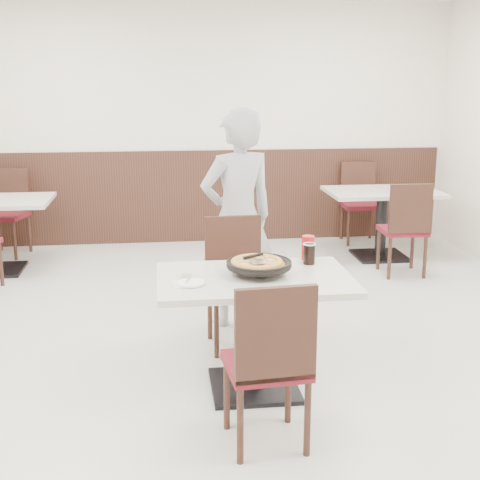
{
  "coord_description": "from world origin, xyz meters",
  "views": [
    {
      "loc": [
        -0.46,
        -4.43,
        1.95
      ],
      "look_at": [
        0.04,
        -0.3,
        0.93
      ],
      "focal_mm": 50.0,
      "sensor_mm": 36.0,
      "label": 1
    }
  ],
  "objects": [
    {
      "name": "floor",
      "position": [
        0.0,
        0.0,
        0.0
      ],
      "size": [
        7.0,
        7.0,
        0.0
      ],
      "primitive_type": "plane",
      "color": "#BBBBB6",
      "rests_on": "ground"
    },
    {
      "name": "wall_back",
      "position": [
        0.0,
        3.5,
        1.4
      ],
      "size": [
        6.0,
        0.04,
        2.8
      ],
      "primitive_type": "cube",
      "color": "silver",
      "rests_on": "floor"
    },
    {
      "name": "wall_front",
      "position": [
        0.0,
        -3.5,
        1.4
      ],
      "size": [
        6.0,
        0.04,
        2.8
      ],
      "primitive_type": "cube",
      "color": "silver",
      "rests_on": "floor"
    },
    {
      "name": "wainscot_back",
      "position": [
        0.0,
        3.48,
        0.55
      ],
      "size": [
        5.9,
        0.03,
        1.1
      ],
      "primitive_type": "cube",
      "color": "black",
      "rests_on": "floor"
    },
    {
      "name": "main_table",
      "position": [
        0.11,
        -0.52,
        0.38
      ],
      "size": [
        1.23,
        0.85,
        0.75
      ],
      "primitive_type": null,
      "rotation": [
        0.0,
        0.0,
        -0.04
      ],
      "color": "beige",
      "rests_on": "floor"
    },
    {
      "name": "chair_near",
      "position": [
        0.08,
        -1.16,
        0.47
      ],
      "size": [
        0.46,
        0.46,
        0.95
      ],
      "primitive_type": null,
      "rotation": [
        0.0,
        0.0,
        0.09
      ],
      "color": "black",
      "rests_on": "floor"
    },
    {
      "name": "chair_far",
      "position": [
        0.08,
        0.18,
        0.47
      ],
      "size": [
        0.44,
        0.44,
        0.95
      ],
      "primitive_type": null,
      "rotation": [
        0.0,
        0.0,
        3.19
      ],
      "color": "black",
      "rests_on": "floor"
    },
    {
      "name": "trivet",
      "position": [
        0.15,
        -0.51,
        0.77
      ],
      "size": [
        0.12,
        0.12,
        0.04
      ],
      "primitive_type": "cylinder",
      "rotation": [
        0.0,
        0.0,
        -0.04
      ],
      "color": "black",
      "rests_on": "main_table"
    },
    {
      "name": "pizza_pan",
      "position": [
        0.14,
        -0.48,
        0.79
      ],
      "size": [
        0.38,
        0.38,
        0.01
      ],
      "primitive_type": "cylinder",
      "rotation": [
        0.0,
        0.0,
        -0.04
      ],
      "color": "black",
      "rests_on": "trivet"
    },
    {
      "name": "pizza",
      "position": [
        0.13,
        -0.47,
        0.81
      ],
      "size": [
        0.36,
        0.36,
        0.02
      ],
      "primitive_type": "cylinder",
      "rotation": [
        0.0,
        0.0,
        -0.04
      ],
      "color": "gold",
      "rests_on": "pizza_pan"
    },
    {
      "name": "pizza_server",
      "position": [
        0.13,
        -0.51,
        0.84
      ],
      "size": [
        0.09,
        0.11,
        0.0
      ],
      "primitive_type": "cube",
      "rotation": [
        0.0,
        0.0,
        0.13
      ],
      "color": "silver",
      "rests_on": "pizza"
    },
    {
      "name": "napkin",
      "position": [
        -0.32,
        -0.61,
        0.75
      ],
      "size": [
        0.17,
        0.17,
        0.0
      ],
      "primitive_type": "cube",
      "rotation": [
        0.0,
        0.0,
        0.1
      ],
      "color": "silver",
      "rests_on": "main_table"
    },
    {
      "name": "side_plate",
      "position": [
        -0.29,
        -0.63,
        0.76
      ],
      "size": [
        0.17,
        0.17,
        0.01
      ],
      "primitive_type": "cylinder",
      "rotation": [
        0.0,
        0.0,
        -0.04
      ],
      "color": "white",
      "rests_on": "napkin"
    },
    {
      "name": "fork",
      "position": [
        -0.3,
        -0.57,
        0.77
      ],
      "size": [
        0.05,
        0.15,
        0.0
      ],
      "primitive_type": "cube",
      "rotation": [
        0.0,
        0.0,
        -0.25
      ],
      "color": "silver",
      "rests_on": "side_plate"
    },
    {
      "name": "cola_glass",
      "position": [
        0.5,
        -0.28,
        0.81
      ],
      "size": [
        0.08,
        0.08,
        0.13
      ],
      "primitive_type": "cylinder",
      "rotation": [
        0.0,
        0.0,
        -0.04
      ],
      "color": "black",
      "rests_on": "main_table"
    },
    {
      "name": "red_cup",
      "position": [
        0.52,
        -0.15,
        0.83
      ],
      "size": [
        0.09,
        0.09,
        0.16
      ],
      "primitive_type": "cylinder",
      "rotation": [
        0.0,
        0.0,
        -0.04
      ],
      "color": "#B50F11",
      "rests_on": "main_table"
    },
    {
      "name": "diner_person",
      "position": [
        0.14,
        0.69,
        0.86
      ],
      "size": [
        0.73,
        0.6,
        1.73
      ],
      "primitive_type": "imported",
      "rotation": [
        0.0,
        0.0,
        3.49
      ],
      "color": "#AAAAAF",
      "rests_on": "floor"
    },
    {
      "name": "bg_chair_left_far",
      "position": [
        -2.17,
        3.08,
        0.47
      ],
      "size": [
        0.52,
        0.52,
        0.95
      ],
      "primitive_type": null,
      "rotation": [
        0.0,
        0.0,
        2.87
      ],
      "color": "black",
      "rests_on": "floor"
    },
    {
      "name": "bg_table_right",
      "position": [
        1.95,
        2.49,
        0.38
      ],
      "size": [
        1.22,
        0.83,
        0.75
      ],
      "primitive_type": null,
      "rotation": [
        0.0,
        0.0,
        0.03
      ],
      "color": "beige",
      "rests_on": "floor"
    },
    {
      "name": "bg_chair_right_near",
      "position": [
        1.94,
        1.84,
        0.47
      ],
      "size": [
        0.43,
        0.43,
        0.95
      ],
      "primitive_type": null,
      "rotation": [
        0.0,
        0.0,
        -0.02
      ],
      "color": "black",
      "rests_on": "floor"
    },
    {
      "name": "bg_chair_right_far",
      "position": [
        1.92,
        3.18,
        0.47
      ],
      "size": [
        0.44,
        0.44,
        0.95
      ],
      "primitive_type": null,
      "rotation": [
        0.0,
        0.0,
        3.1
      ],
      "color": "black",
      "rests_on": "floor"
    }
  ]
}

